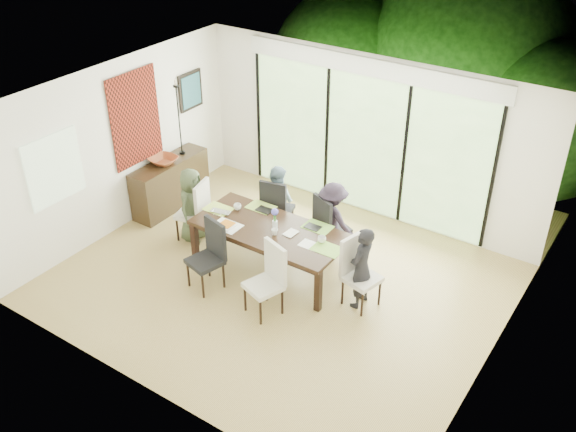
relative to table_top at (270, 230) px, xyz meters
The scene contains 62 objects.
floor 0.78m from the table_top, 38.50° to the right, with size 6.00×5.00×0.01m, color olive.
ceiling 2.07m from the table_top, 38.50° to the right, with size 6.00×5.00×0.01m, color white.
wall_back 2.39m from the table_top, 82.45° to the left, with size 6.00×0.02×2.70m, color white.
wall_front 2.85m from the table_top, 83.75° to the right, with size 6.00×0.02×2.70m, color white.
wall_left 2.80m from the table_top, behind, with size 0.02×5.00×2.70m, color silver.
wall_right 3.39m from the table_top, ahead, with size 0.02×5.00×2.70m, color beige.
glass_doors 2.31m from the table_top, 82.32° to the left, with size 4.20×0.02×2.30m, color #598C3F.
blinds_header 2.89m from the table_top, 82.28° to the left, with size 4.40×0.06×0.28m, color white.
mullion_a 2.91m from the table_top, 129.01° to the left, with size 0.05×0.04×2.30m, color black.
mullion_b 2.32m from the table_top, 100.19° to the left, with size 0.05×0.04×2.30m, color black.
mullion_c 2.49m from the table_top, 65.74° to the left, with size 0.05×0.04×2.30m, color black.
mullion_d 3.31m from the table_top, 42.77° to the left, with size 0.05×0.04×2.30m, color black.
side_window 3.14m from the table_top, 151.66° to the right, with size 0.02×0.90×1.00m, color #8CAD7F.
deck 3.26m from the table_top, 84.56° to the left, with size 6.00×1.80×0.10m, color brown.
rail_top 3.97m from the table_top, 85.66° to the left, with size 6.00×0.08×0.06m, color brown.
foliage_left 5.24m from the table_top, 106.81° to the left, with size 3.20×3.20×3.20m, color #14380F.
foliage_mid 5.72m from the table_top, 82.82° to the left, with size 4.00×4.00×4.00m, color #14380F.
foliage_right 5.41m from the table_top, 62.29° to the left, with size 2.80×2.80×2.80m, color #14380F.
foliage_far 6.34m from the table_top, 92.74° to the left, with size 3.60×3.60×3.60m, color #14380F.
table_top is the anchor object (origin of this frame).
table_apron 0.08m from the table_top, 14.04° to the right, with size 2.05×0.84×0.09m, color black.
table_leg_fl 1.21m from the table_top, 158.29° to the right, with size 0.08×0.08×0.64m, color black.
table_leg_fr 1.21m from the table_top, 21.71° to the right, with size 0.08×0.08×0.64m, color black.
table_leg_bl 1.21m from the table_top, 158.29° to the left, with size 0.08×0.08×0.64m, color black.
table_leg_br 1.21m from the table_top, 21.71° to the left, with size 0.08×0.08×0.64m, color black.
chair_left_end 1.51m from the table_top, behind, with size 0.43×0.43×1.03m, color beige, non-canonical shape.
chair_right_end 1.51m from the table_top, ahead, with size 0.43×0.43×1.03m, color beige, non-canonical shape.
chair_far_left 0.97m from the table_top, 117.90° to the left, with size 0.43×0.43×1.03m, color black, non-canonical shape.
chair_far_right 1.02m from the table_top, 57.09° to the left, with size 0.43×0.43×1.03m, color black, non-canonical shape.
chair_near_left 1.02m from the table_top, 119.89° to the right, with size 0.43×0.43×1.03m, color black, non-canonical shape.
chair_near_right 1.02m from the table_top, 60.11° to the right, with size 0.43×0.43×1.03m, color silver, non-canonical shape.
person_left_end 1.48m from the table_top, behind, with size 0.56×0.35×1.20m, color #3E4A31.
person_right_end 1.48m from the table_top, ahead, with size 0.56×0.35×1.20m, color black.
person_far_left 0.95m from the table_top, 118.47° to the left, with size 0.56×0.35×1.20m, color slate.
person_far_right 1.00m from the table_top, 56.47° to the left, with size 0.56×0.35×1.20m, color black.
placemat_left 0.95m from the table_top, behind, with size 0.41×0.30×0.01m, color #A2B841.
placemat_right 0.95m from the table_top, ahead, with size 0.41×0.30×0.01m, color #7BAF3E.
placemat_far_l 0.60m from the table_top, 138.37° to the left, with size 0.41×0.30×0.01m, color #92B741.
placemat_far_r 0.68m from the table_top, 36.03° to the left, with size 0.41×0.30×0.01m, color #6D9F39.
placemat_paper 0.63m from the table_top, 151.39° to the right, with size 0.41×0.30×0.01m, color white.
tablet_far_l 0.50m from the table_top, 135.00° to the left, with size 0.24×0.17×0.01m, color black.
tablet_far_r 0.61m from the table_top, 34.99° to the left, with size 0.22×0.16×0.01m, color black.
papers 0.70m from the table_top, ahead, with size 0.28×0.21×0.00m, color white.
platter_base 0.63m from the table_top, 151.39° to the right, with size 0.24×0.24×0.02m, color white.
platter_snacks 0.63m from the table_top, 151.39° to the right, with size 0.19×0.19×0.01m, color #C76D17.
vase 0.11m from the table_top, 45.00° to the left, with size 0.07×0.07×0.11m, color silver.
hyacinth_stems 0.21m from the table_top, 45.00° to the left, with size 0.04×0.04×0.15m, color #337226.
hyacinth_blooms 0.30m from the table_top, 45.00° to the left, with size 0.10×0.10×0.10m, color #5753D0.
laptop 0.86m from the table_top, behind, with size 0.31×0.20×0.02m, color silver.
cup_a 0.72m from the table_top, 167.91° to the left, with size 0.12×0.12×0.09m, color white.
cup_b 0.19m from the table_top, 33.69° to the right, with size 0.09×0.09×0.09m, color white.
cup_c 0.81m from the table_top, ahead, with size 0.12×0.12×0.09m, color white.
book 0.26m from the table_top, 11.31° to the left, with size 0.15×0.21×0.02m, color white.
sideboard 2.53m from the table_top, 167.31° to the left, with size 0.42×1.51×0.85m, color black.
bowl 2.51m from the table_top, 169.54° to the left, with size 0.45×0.45×0.11m, color brown.
candlestick_base 2.63m from the table_top, 159.82° to the left, with size 0.09×0.09×0.04m, color black.
candlestick_shaft 2.74m from the table_top, 159.82° to the left, with size 0.02×0.02×1.18m, color black.
candlestick_pan 2.96m from the table_top, 159.82° to the left, with size 0.09×0.09×0.03m, color black.
candle 2.98m from the table_top, 159.82° to the left, with size 0.03×0.03×0.09m, color silver.
tapestry 2.86m from the table_top, behind, with size 0.02×1.00×1.50m, color maroon.
art_frame 3.23m from the table_top, 151.31° to the left, with size 0.03×0.55×0.65m, color black.
art_canvas 3.21m from the table_top, 151.13° to the left, with size 0.01×0.45×0.55m, color #1C4C5A.
Camera 1 is at (4.20, -6.01, 5.62)m, focal length 40.00 mm.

